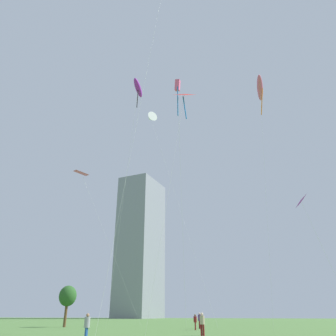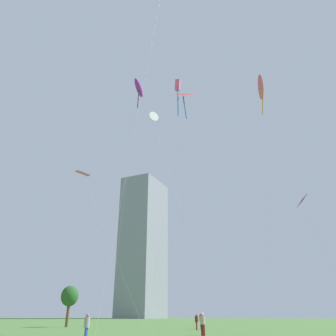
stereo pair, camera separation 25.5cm
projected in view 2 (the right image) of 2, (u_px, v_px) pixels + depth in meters
The scene contains 13 objects.
person_standing_0 at pixel (87, 325), 20.73m from camera, with size 0.36×0.36×1.61m.
person_standing_1 at pixel (201, 319), 38.69m from camera, with size 0.39×0.39×1.74m.
person_standing_2 at pixel (197, 321), 35.26m from camera, with size 0.35×0.35×1.56m.
person_standing_3 at pixel (203, 322), 26.00m from camera, with size 0.37×0.37×1.68m.
kite_flying_0 at pixel (152, 118), 59.08m from camera, with size 11.36×2.30×35.02m.
kite_flying_2 at pixel (302, 202), 30.69m from camera, with size 5.26×10.62×11.87m.
kite_flying_3 at pixel (178, 89), 33.43m from camera, with size 2.36×10.15×23.71m.
kite_flying_4 at pixel (139, 88), 41.69m from camera, with size 6.37×8.98×28.81m.
kite_flying_5 at pixel (184, 96), 31.60m from camera, with size 3.93×2.93×21.86m.
kite_flying_6 at pixel (83, 174), 48.79m from camera, with size 8.57×8.50×21.28m.
kite_flying_7 at pixel (261, 88), 40.28m from camera, with size 2.25×4.16×28.00m.
park_tree_0 at pixel (70, 296), 44.81m from camera, with size 2.35×2.35×5.20m.
distant_highrise_0 at pixel (143, 245), 146.62m from camera, with size 14.57×20.91×59.98m, color gray.
Camera 2 is at (8.91, -17.88, 1.55)m, focal length 34.87 mm.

